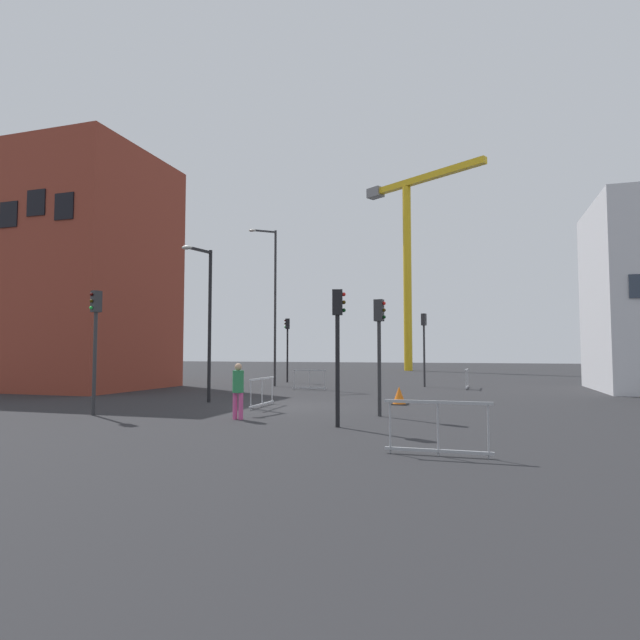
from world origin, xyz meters
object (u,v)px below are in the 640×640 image
traffic_light_far (338,334)px  traffic_light_near (424,338)px  pedestrian_walking (238,387)px  streetlamp_tall (273,297)px  streetlamp_short (206,311)px  traffic_light_median (287,340)px  traffic_cone_on_verge (399,396)px  construction_crane (409,243)px  traffic_light_crosswalk (95,331)px  traffic_light_corner (379,337)px

traffic_light_far → traffic_light_near: 17.18m
pedestrian_walking → streetlamp_tall: bearing=108.5°
streetlamp_tall → streetlamp_short: bearing=-83.1°
traffic_light_median → traffic_cone_on_verge: (9.35, -12.39, -2.53)m
construction_crane → traffic_light_crosswalk: construction_crane is taller
traffic_light_median → pedestrian_walking: 19.14m
streetlamp_short → traffic_light_crosswalk: 5.05m
streetlamp_tall → traffic_light_crosswalk: streetlamp_tall is taller
construction_crane → pedestrian_walking: (0.16, -42.17, -13.01)m
construction_crane → pedestrian_walking: bearing=-89.8°
streetlamp_short → traffic_light_crosswalk: bearing=-105.8°
traffic_light_median → traffic_cone_on_verge: size_ratio=6.17×
streetlamp_short → traffic_light_far: (6.90, -4.98, -1.18)m
traffic_light_far → pedestrian_walking: 3.72m
construction_crane → streetlamp_tall: size_ratio=2.26×
traffic_light_crosswalk → streetlamp_tall: bearing=89.5°
traffic_light_near → traffic_light_corner: bearing=-89.8°
traffic_light_corner → traffic_light_crosswalk: bearing=-164.6°
traffic_light_crosswalk → pedestrian_walking: 5.24m
traffic_light_far → traffic_light_near: traffic_light_near is taller
streetlamp_short → traffic_light_median: 14.10m
construction_crane → traffic_light_far: 44.47m
streetlamp_tall → traffic_light_crosswalk: bearing=-90.5°
streetlamp_tall → traffic_light_median: size_ratio=2.19×
traffic_light_crosswalk → traffic_cone_on_verge: traffic_light_crosswalk is taller
streetlamp_tall → traffic_light_near: streetlamp_tall is taller
traffic_light_near → traffic_light_median: 9.44m
traffic_light_far → traffic_cone_on_verge: 6.96m
traffic_light_median → traffic_light_crosswalk: bearing=-88.8°
streetlamp_tall → traffic_light_corner: size_ratio=2.52×
traffic_light_median → traffic_light_crosswalk: traffic_light_median is taller
traffic_light_corner → pedestrian_walking: bearing=-153.1°
traffic_light_median → traffic_light_corner: bearing=-60.2°
streetlamp_tall → streetlamp_short: (1.21, -10.00, -1.65)m
traffic_light_corner → pedestrian_walking: (-3.97, -2.02, -1.53)m
streetlamp_tall → traffic_light_far: bearing=-61.6°
streetlamp_tall → traffic_light_crosswalk: size_ratio=2.33×
streetlamp_tall → traffic_light_near: size_ratio=2.19×
streetlamp_tall → traffic_light_near: (8.73, 2.18, -2.50)m
traffic_light_near → traffic_light_crosswalk: traffic_light_near is taller
construction_crane → traffic_light_crosswalk: 44.34m
construction_crane → traffic_light_corner: construction_crane is taller
traffic_light_corner → traffic_cone_on_verge: bearing=89.4°
streetlamp_tall → streetlamp_short: size_ratio=1.50×
streetlamp_short → traffic_light_near: 14.34m
streetlamp_short → construction_crane: bearing=84.8°
traffic_light_median → traffic_light_near: bearing=-10.9°
traffic_light_far → traffic_cone_on_verge: traffic_light_far is taller
traffic_light_median → traffic_light_crosswalk: size_ratio=1.06×
construction_crane → streetlamp_short: 39.37m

